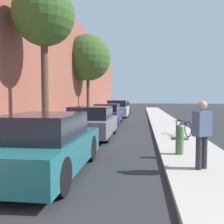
# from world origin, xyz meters

# --- Properties ---
(ground_plane) EXTENTS (120.00, 120.00, 0.00)m
(ground_plane) POSITION_xyz_m (0.00, 16.00, 0.00)
(ground_plane) COLOR #28282B
(sidewalk_left) EXTENTS (2.00, 52.00, 0.12)m
(sidewalk_left) POSITION_xyz_m (-2.90, 16.00, 0.06)
(sidewalk_left) COLOR #ADA89E
(sidewalk_left) RESTS_ON ground
(sidewalk_right) EXTENTS (2.00, 52.00, 0.12)m
(sidewalk_right) POSITION_xyz_m (2.90, 16.00, 0.06)
(sidewalk_right) COLOR #ADA89E
(sidewalk_right) RESTS_ON ground
(building_facade_left) EXTENTS (0.70, 52.00, 7.95)m
(building_facade_left) POSITION_xyz_m (-4.25, 16.00, 3.98)
(building_facade_left) COLOR brown
(building_facade_left) RESTS_ON ground
(parked_car_teal) EXTENTS (1.76, 4.10, 1.41)m
(parked_car_teal) POSITION_xyz_m (-0.86, 5.01, 0.67)
(parked_car_teal) COLOR black
(parked_car_teal) RESTS_ON ground
(parked_car_grey) EXTENTS (1.85, 4.10, 1.39)m
(parked_car_grey) POSITION_xyz_m (-0.88, 10.39, 0.67)
(parked_car_grey) COLOR black
(parked_car_grey) RESTS_ON ground
(parked_car_navy) EXTENTS (1.69, 4.53, 1.36)m
(parked_car_navy) POSITION_xyz_m (-0.98, 16.27, 0.65)
(parked_car_navy) COLOR black
(parked_car_navy) RESTS_ON ground
(parked_car_silver) EXTENTS (1.86, 4.08, 1.53)m
(parked_car_silver) POSITION_xyz_m (-0.88, 22.02, 0.72)
(parked_car_silver) COLOR black
(parked_car_silver) RESTS_ON ground
(parked_car_maroon) EXTENTS (1.73, 4.07, 1.34)m
(parked_car_maroon) POSITION_xyz_m (-0.91, 27.85, 0.65)
(parked_car_maroon) COLOR black
(parked_car_maroon) RESTS_ON ground
(street_tree_near) EXTENTS (2.41, 2.41, 6.09)m
(street_tree_near) POSITION_xyz_m (-2.48, 8.99, 4.94)
(street_tree_near) COLOR #4C3A2B
(street_tree_near) RESTS_ON sidewalk_left
(street_tree_far) EXTENTS (3.74, 3.74, 6.78)m
(street_tree_far) POSITION_xyz_m (-3.09, 19.62, 5.01)
(street_tree_far) COLOR #4C3A2B
(street_tree_far) RESTS_ON sidewalk_left
(fire_hydrant) EXTENTS (0.50, 0.23, 0.88)m
(fire_hydrant) POSITION_xyz_m (2.44, 6.94, 0.57)
(fire_hydrant) COLOR #47703D
(fire_hydrant) RESTS_ON sidewalk_right
(pedestrian) EXTENTS (0.48, 0.44, 1.59)m
(pedestrian) POSITION_xyz_m (2.73, 5.45, 1.01)
(pedestrian) COLOR #2D2D33
(pedestrian) RESTS_ON sidewalk_right
(bicycle) EXTENTS (0.54, 1.59, 0.67)m
(bicycle) POSITION_xyz_m (3.14, 10.67, 0.46)
(bicycle) COLOR black
(bicycle) RESTS_ON sidewalk_right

